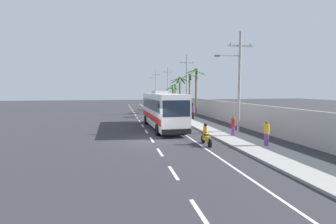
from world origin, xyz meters
name	(u,v)px	position (x,y,z in m)	size (l,w,h in m)	color
ground_plane	(152,140)	(0.00, 0.00, 0.00)	(160.00, 160.00, 0.00)	#303035
sidewalk_kerb	(194,121)	(6.80, 10.00, 0.07)	(3.20, 90.00, 0.14)	#999993
lane_markings	(152,118)	(2.04, 14.54, 0.00)	(3.39, 71.00, 0.01)	white
boundary_wall	(211,109)	(10.60, 14.00, 1.29)	(0.24, 60.00, 2.59)	#B2B2AD
coach_bus_foreground	(162,109)	(1.88, 5.62, 2.03)	(3.21, 11.53, 3.91)	white
motorcycle_beside_bus	(164,113)	(3.91, 15.58, 0.66)	(0.56, 1.96, 1.63)	black
motorcycle_trailing	(206,136)	(3.65, -2.71, 0.65)	(0.56, 1.96, 1.59)	black
pedestrian_near_kerb	(267,133)	(7.51, -4.27, 1.04)	(0.36, 0.36, 1.71)	#75388E
pedestrian_midwalk	(193,112)	(7.24, 12.03, 1.04)	(0.36, 0.36, 1.72)	black
pedestrian_far_walk	(233,126)	(6.96, -0.34, 0.99)	(0.36, 0.36, 1.63)	#75388E
utility_pole_nearest	(238,79)	(8.24, 1.42, 4.97)	(3.64, 0.24, 9.27)	#9E9E99
utility_pole_mid	(187,84)	(8.31, 18.99, 5.01)	(2.32, 0.24, 9.58)	#9E9E99
utility_pole_far	(168,86)	(8.74, 36.57, 4.82)	(2.07, 0.24, 9.24)	#9E9E99
utility_pole_distant	(156,86)	(8.47, 54.14, 5.29)	(3.16, 0.24, 9.93)	#9E9E99
palm_nearest	(190,84)	(10.77, 25.73, 5.09)	(3.52, 3.49, 7.13)	brown
palm_second	(175,91)	(10.57, 37.22, 3.74)	(2.86, 2.96, 5.46)	brown
palm_third	(196,84)	(8.65, 15.20, 4.89)	(2.96, 2.97, 7.19)	brown
palm_fourth	(173,91)	(8.28, 29.23, 3.69)	(3.23, 3.34, 5.05)	brown
palm_farthest	(180,87)	(7.74, 21.29, 4.58)	(3.86, 3.61, 6.28)	brown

